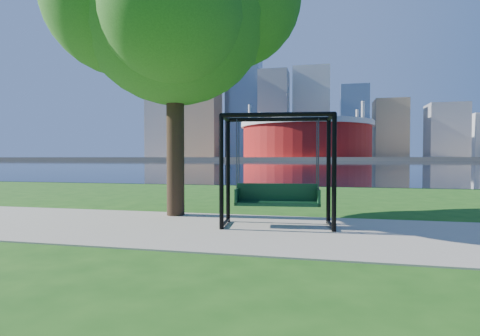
% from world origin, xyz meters
% --- Properties ---
extents(ground, '(900.00, 900.00, 0.00)m').
position_xyz_m(ground, '(0.00, 0.00, 0.00)').
color(ground, '#1E5114').
rests_on(ground, ground).
extents(path, '(120.00, 4.00, 0.03)m').
position_xyz_m(path, '(0.00, -0.50, 0.01)').
color(path, '#9E937F').
rests_on(path, ground).
extents(river, '(900.00, 180.00, 0.02)m').
position_xyz_m(river, '(0.00, 102.00, 0.01)').
color(river, black).
rests_on(river, ground).
extents(far_bank, '(900.00, 228.00, 2.00)m').
position_xyz_m(far_bank, '(0.00, 306.00, 1.00)').
color(far_bank, '#937F60').
rests_on(far_bank, ground).
extents(stadium, '(83.00, 83.00, 32.00)m').
position_xyz_m(stadium, '(-10.00, 235.00, 14.23)').
color(stadium, maroon).
rests_on(stadium, far_bank).
extents(skyline, '(392.00, 66.00, 96.50)m').
position_xyz_m(skyline, '(-4.27, 319.39, 35.89)').
color(skyline, gray).
rests_on(skyline, far_bank).
extents(swing, '(2.50, 1.29, 2.46)m').
position_xyz_m(swing, '(0.60, 0.05, 1.19)').
color(swing, black).
rests_on(swing, ground).
extents(park_tree, '(6.46, 5.83, 8.02)m').
position_xyz_m(park_tree, '(-2.26, 1.11, 5.57)').
color(park_tree, black).
rests_on(park_tree, ground).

